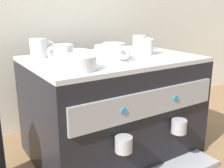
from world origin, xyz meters
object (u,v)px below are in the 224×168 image
Objects in this scene: ceramic_bowl_0 at (110,50)px; ceramic_bowl_1 at (76,63)px; ceramic_cup_0 at (115,52)px; milk_pitcher at (190,112)px; ceramic_cup_2 at (145,47)px; ceramic_bowl_2 at (75,54)px; espresso_machine at (113,106)px; ceramic_cup_4 at (63,54)px; ceramic_cup_1 at (140,42)px; ceramic_cup_3 at (39,48)px.

ceramic_bowl_0 is 0.31m from ceramic_bowl_1.
ceramic_cup_0 is 0.92× the size of milk_pitcher.
ceramic_cup_0 is at bearing -167.90° from ceramic_cup_2.
espresso_machine is at bearing -26.20° from ceramic_bowl_2.
ceramic_cup_1 is at bearing 14.50° from ceramic_cup_4.
ceramic_cup_2 is 0.42m from ceramic_cup_3.
ceramic_cup_2 reaches higher than espresso_machine.
ceramic_cup_3 is at bearing 175.60° from ceramic_cup_1.
ceramic_bowl_1 is 1.19× the size of ceramic_bowl_2.
ceramic_bowl_2 is at bearing 153.80° from espresso_machine.
ceramic_bowl_0 is at bearing -18.11° from ceramic_cup_3.
ceramic_cup_1 reaches higher than espresso_machine.
milk_pitcher is at bearing 1.18° from ceramic_cup_4.
ceramic_bowl_1 is 1.02× the size of milk_pitcher.
ceramic_bowl_1 is at bearing -94.88° from ceramic_cup_4.
ceramic_cup_0 is 1.13× the size of ceramic_cup_2.
ceramic_cup_3 is at bearing 94.50° from ceramic_bowl_1.
ceramic_bowl_0 is (-0.12, 0.08, -0.01)m from ceramic_cup_2.
ceramic_bowl_2 is 0.72m from milk_pitcher.
ceramic_bowl_0 is at bearing 68.18° from espresso_machine.
ceramic_cup_1 is 0.63× the size of ceramic_bowl_1.
ceramic_bowl_2 is at bearing 179.52° from ceramic_bowl_0.
ceramic_cup_1 is at bearing 33.64° from ceramic_cup_0.
ceramic_cup_3 is (-0.21, 0.20, 0.00)m from ceramic_cup_0.
ceramic_cup_0 is 0.92× the size of ceramic_bowl_0.
ceramic_cup_1 is 0.84× the size of ceramic_cup_4.
ceramic_cup_2 is 0.15m from ceramic_bowl_0.
ceramic_cup_3 is at bearing 148.17° from espresso_machine.
espresso_machine is 0.26m from ceramic_bowl_2.
ceramic_cup_0 reaches higher than ceramic_bowl_2.
ceramic_cup_4 reaches higher than ceramic_bowl_0.
milk_pitcher is at bearing -4.35° from ceramic_bowl_2.
ceramic_bowl_1 is (-0.01, -0.13, -0.01)m from ceramic_cup_4.
espresso_machine is 0.34m from ceramic_bowl_1.
milk_pitcher is (0.71, 0.01, -0.37)m from ceramic_cup_4.
ceramic_cup_4 is 0.13m from ceramic_bowl_1.
ceramic_cup_0 is at bearing -49.77° from ceramic_bowl_2.
ceramic_cup_1 is 0.78× the size of ceramic_cup_2.
milk_pitcher is at bearing -10.22° from ceramic_cup_3.
ceramic_cup_0 is 0.13m from ceramic_bowl_0.
ceramic_bowl_2 is at bearing 65.40° from ceramic_bowl_1.
ceramic_cup_2 is 1.07× the size of ceramic_cup_4.
milk_pitcher is (0.74, -0.13, -0.38)m from ceramic_cup_3.
ceramic_bowl_0 is (0.27, -0.09, -0.02)m from ceramic_cup_3.
ceramic_cup_0 and ceramic_cup_4 have the same top height.
ceramic_cup_3 is 0.14m from ceramic_bowl_2.
espresso_machine is 0.52m from milk_pitcher.
ceramic_cup_3 is 0.15m from ceramic_cup_4.
ceramic_cup_0 is at bearing -116.88° from espresso_machine.
ceramic_cup_1 is 0.75× the size of ceramic_bowl_2.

